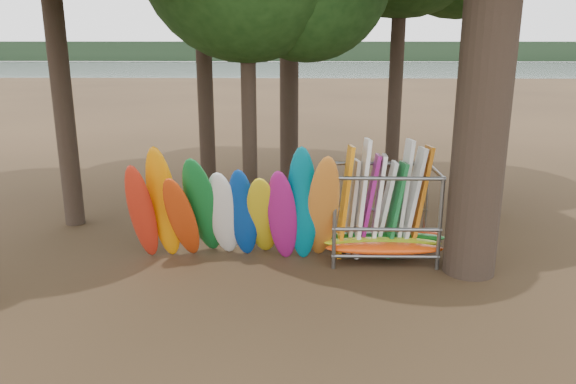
{
  "coord_description": "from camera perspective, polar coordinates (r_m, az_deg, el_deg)",
  "views": [
    {
      "loc": [
        0.31,
        -11.93,
        5.15
      ],
      "look_at": [
        0.02,
        1.5,
        1.4
      ],
      "focal_mm": 35.0,
      "sensor_mm": 36.0,
      "label": 1
    }
  ],
  "objects": [
    {
      "name": "kayak_row",
      "position": [
        12.83,
        -5.62,
        -2.0
      ],
      "size": [
        4.8,
        2.21,
        3.06
      ],
      "color": "red",
      "rests_on": "ground"
    },
    {
      "name": "lake",
      "position": [
        72.11,
        0.99,
        11.49
      ],
      "size": [
        160.0,
        160.0,
        0.0
      ],
      "primitive_type": "plane",
      "color": "gray",
      "rests_on": "ground"
    },
    {
      "name": "ground",
      "position": [
        12.99,
        -0.24,
        -7.75
      ],
      "size": [
        120.0,
        120.0,
        0.0
      ],
      "primitive_type": "plane",
      "color": "#47331E",
      "rests_on": "ground"
    },
    {
      "name": "storage_rack",
      "position": [
        13.52,
        9.54,
        -2.42
      ],
      "size": [
        3.2,
        1.57,
        2.87
      ],
      "color": "slate",
      "rests_on": "ground"
    },
    {
      "name": "far_shore",
      "position": [
        121.97,
        1.11,
        14.1
      ],
      "size": [
        160.0,
        4.0,
        4.0
      ],
      "primitive_type": "cube",
      "color": "black",
      "rests_on": "ground"
    }
  ]
}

